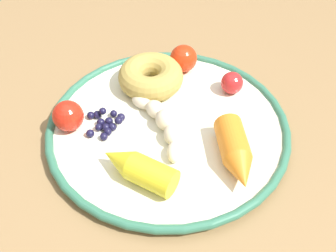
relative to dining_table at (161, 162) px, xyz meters
name	(u,v)px	position (x,y,z in m)	size (l,w,h in m)	color
dining_table	(161,162)	(0.00, 0.00, 0.00)	(1.28, 0.84, 0.71)	olive
plate	(168,127)	(0.01, 0.01, 0.09)	(0.34, 0.34, 0.02)	white
banana	(163,122)	(0.01, 0.01, 0.10)	(0.11, 0.10, 0.03)	beige
carrot_orange	(236,153)	(0.05, 0.11, 0.11)	(0.11, 0.08, 0.04)	orange
carrot_yellow	(138,168)	(0.10, 0.00, 0.11)	(0.06, 0.11, 0.04)	yellow
donut	(151,77)	(-0.07, -0.04, 0.11)	(0.10, 0.10, 0.04)	#B09547
blueberry_pile	(105,123)	(0.03, -0.07, 0.10)	(0.06, 0.06, 0.02)	#191638
tomato_near	(68,116)	(0.05, -0.12, 0.11)	(0.04, 0.04, 0.04)	red
tomato_mid	(185,59)	(-0.13, 0.00, 0.11)	(0.04, 0.04, 0.04)	red
tomato_far	(232,83)	(-0.09, 0.08, 0.11)	(0.03, 0.03, 0.03)	red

